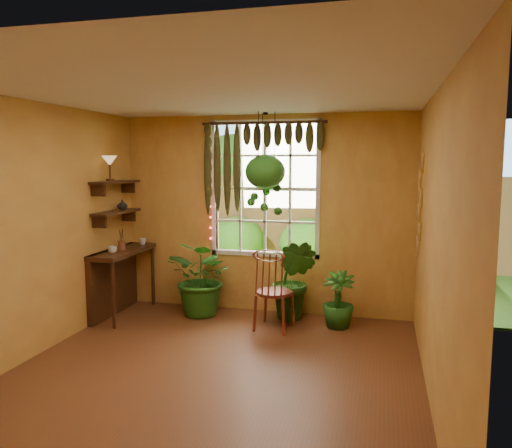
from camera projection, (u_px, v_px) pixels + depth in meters
The scene contains 23 objects.
floor at pixel (211, 377), 4.82m from camera, with size 4.50×4.50×0.00m, color brown.
ceiling at pixel (208, 91), 4.49m from camera, with size 4.50×4.50×0.00m, color silver.
wall_back at pixel (264, 215), 6.82m from camera, with size 4.00×4.00×0.00m, color gold.
wall_left at pixel (26, 232), 5.14m from camera, with size 4.50×4.50×0.00m, color gold.
wall_right at pixel (436, 248), 4.16m from camera, with size 4.50×4.50×0.00m, color gold.
window at pixel (265, 189), 6.80m from camera, with size 1.52×0.10×1.86m.
valance_vine at pixel (257, 146), 6.64m from camera, with size 1.70×0.12×1.10m.
string_lights at pixel (210, 185), 6.89m from camera, with size 0.03×0.03×1.54m, color #FF2633, non-canonical shape.
wall_plates at pixel (419, 206), 5.87m from camera, with size 0.04×0.32×1.10m, color #F5E8C8, non-canonical shape.
counter_ledge at pixel (116, 274), 6.75m from camera, with size 0.40×1.20×0.90m.
shelf_lower at pixel (116, 212), 6.64m from camera, with size 0.25×0.90×0.04m, color #3D1D10.
shelf_upper at pixel (115, 182), 6.59m from camera, with size 0.25×0.90×0.04m, color #3D1D10.
backyard at pixel (322, 197), 11.21m from camera, with size 14.00×10.00×12.00m.
windsor_chair at pixel (273, 303), 6.15m from camera, with size 0.49×0.52×1.18m.
potted_plant_left at pixel (203, 278), 6.70m from camera, with size 0.93×0.81×1.03m, color #204A13.
potted_plant_mid at pixel (294, 280), 6.53m from camera, with size 0.59×0.47×1.06m, color #204A13.
potted_plant_right at pixel (338, 300), 6.23m from camera, with size 0.40×0.40×0.71m, color #204A13.
hanging_basket at pixel (265, 175), 6.48m from camera, with size 0.52×0.52×1.34m.
cup_a at pixel (112, 250), 6.39m from camera, with size 0.12×0.12×0.09m, color silver.
cup_b at pixel (143, 241), 7.06m from camera, with size 0.10×0.10×0.09m, color beige.
brush_jar at pixel (122, 239), 6.65m from camera, with size 0.10×0.10×0.35m.
shelf_vase at pixel (122, 205), 6.78m from camera, with size 0.13×0.13×0.14m, color #B2AD99.
tiffany_lamp at pixel (109, 162), 6.41m from camera, with size 0.20×0.20×0.33m.
Camera 1 is at (1.55, -4.35, 2.06)m, focal length 35.00 mm.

